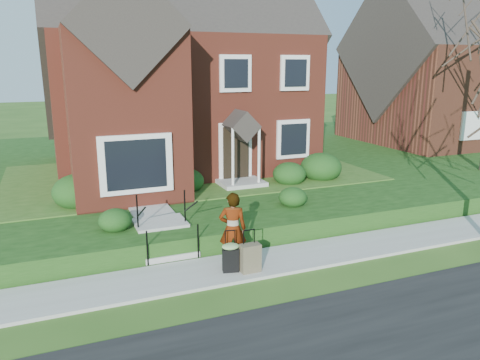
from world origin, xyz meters
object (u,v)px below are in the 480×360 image
suitcase_olive (250,258)px  woman (233,229)px  suitcase_black (231,256)px  front_steps (164,234)px

suitcase_olive → woman: bearing=111.6°
woman → suitcase_olive: (0.23, -0.56, -0.58)m
woman → suitcase_olive: bearing=131.6°
woman → suitcase_olive: woman is taller
suitcase_black → suitcase_olive: 0.47m
suitcase_black → suitcase_olive: (0.43, -0.18, -0.05)m
woman → suitcase_black: bearing=80.9°
front_steps → suitcase_black: front_steps is taller
woman → suitcase_olive: size_ratio=1.78×
front_steps → suitcase_black: bearing=-61.6°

